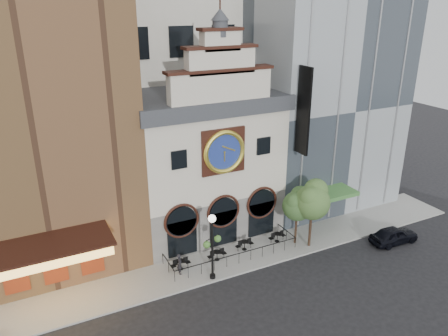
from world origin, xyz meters
name	(u,v)px	position (x,y,z in m)	size (l,w,h in m)	color
ground	(246,273)	(0.00, 0.00, 0.00)	(120.00, 120.00, 0.00)	black
sidewalk	(231,256)	(0.00, 2.50, 0.07)	(44.00, 5.00, 0.15)	gray
clock_building	(203,159)	(0.00, 7.82, 6.69)	(12.60, 8.78, 18.65)	#605E5B
theater_building	(24,100)	(-13.00, 9.96, 12.60)	(14.00, 15.60, 25.00)	brown
retail_building	(313,99)	(12.99, 9.99, 10.14)	(14.00, 14.40, 20.00)	gray
cafe_railing	(231,250)	(0.00, 2.50, 0.60)	(10.60, 2.60, 0.90)	black
bistro_0	(180,264)	(-4.34, 2.51, 0.61)	(1.58, 0.68, 0.90)	black
bistro_1	(217,255)	(-1.31, 2.41, 0.61)	(1.58, 0.68, 0.90)	black
bistro_2	(245,245)	(1.37, 2.78, 0.61)	(1.58, 0.68, 0.90)	black
bistro_3	(277,237)	(4.48, 2.66, 0.61)	(1.58, 0.68, 0.90)	black
car_right	(394,235)	(13.34, -1.71, 0.74)	(1.74, 4.32, 1.47)	black
pedestrian	(180,264)	(-4.58, 2.02, 0.97)	(0.60, 0.39, 1.65)	black
lamppost	(212,240)	(-2.64, 0.40, 3.36)	(1.58, 0.94, 5.19)	black
tree_left	(298,203)	(5.77, 1.86, 3.79)	(2.58, 2.48, 4.97)	#382619
tree_right	(313,199)	(6.56, 0.97, 4.37)	(2.99, 2.88, 5.76)	#382619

